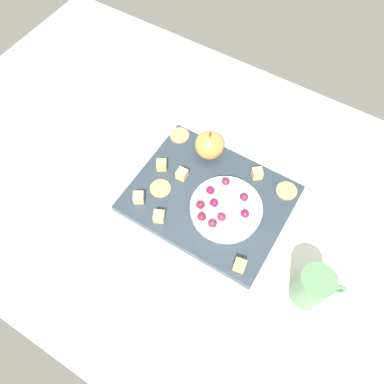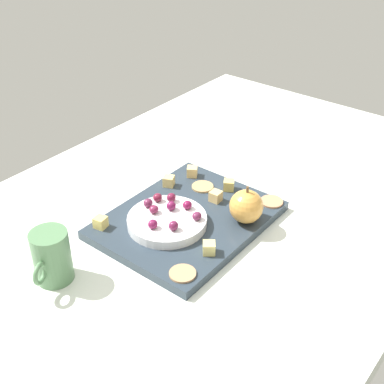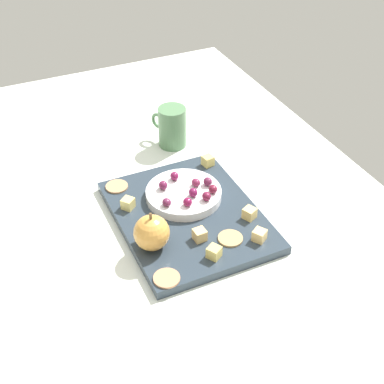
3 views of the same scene
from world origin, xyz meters
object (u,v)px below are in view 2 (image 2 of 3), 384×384
at_px(platter, 189,219).
at_px(grape_6, 154,209).
at_px(cup, 52,257).
at_px(cheese_cube_1, 192,172).
at_px(grape_2, 148,203).
at_px(grape_5, 158,197).
at_px(grape_3, 172,197).
at_px(cheese_cube_5, 229,185).
at_px(grape_8, 174,226).
at_px(cracker_2, 183,273).
at_px(cheese_cube_2, 101,222).
at_px(serving_dish, 167,221).
at_px(cheese_cube_4, 209,248).
at_px(grape_4, 153,224).
at_px(grape_1, 197,216).
at_px(cheese_cube_0, 169,181).
at_px(cracker_1, 272,202).
at_px(cheese_cube_3, 216,196).
at_px(grape_0, 171,206).
at_px(apple_whole, 246,206).
at_px(cracker_0, 203,187).
at_px(grape_7, 186,206).

bearing_deg(platter, grape_6, 142.06).
bearing_deg(cup, grape_6, -10.22).
xyz_separation_m(cheese_cube_1, grape_2, (-0.17, -0.02, 0.02)).
height_order(grape_2, grape_5, same).
bearing_deg(platter, grape_3, 94.04).
xyz_separation_m(cheese_cube_5, grape_8, (-0.20, -0.02, 0.02)).
height_order(grape_6, grape_8, grape_8).
bearing_deg(cracker_2, cheese_cube_2, 88.20).
distance_m(serving_dish, cracker_2, 0.15).
distance_m(cheese_cube_4, grape_4, 0.12).
xyz_separation_m(grape_1, grape_8, (-0.05, 0.01, 0.00)).
bearing_deg(cheese_cube_5, grape_8, -175.70).
height_order(platter, grape_8, grape_8).
distance_m(cheese_cube_0, cheese_cube_1, 0.06).
xyz_separation_m(cheese_cube_1, cracker_1, (0.02, -0.19, -0.01)).
height_order(cheese_cube_2, cheese_cube_3, same).
bearing_deg(grape_6, serving_dish, -81.64).
xyz_separation_m(platter, cracker_2, (-0.14, -0.10, 0.01)).
xyz_separation_m(platter, cheese_cube_0, (0.06, 0.10, 0.02)).
height_order(cracker_1, grape_2, grape_2).
distance_m(grape_0, grape_2, 0.05).
bearing_deg(cheese_cube_3, cheese_cube_0, 97.56).
height_order(platter, serving_dish, serving_dish).
distance_m(serving_dish, cheese_cube_4, 0.12).
relative_size(apple_whole, grape_5, 3.43).
xyz_separation_m(cracker_1, grape_3, (-0.15, 0.15, 0.03)).
distance_m(grape_2, grape_3, 0.05).
bearing_deg(cheese_cube_5, grape_2, 157.41).
bearing_deg(grape_4, cracker_2, -113.63).
height_order(cracker_0, grape_4, grape_4).
xyz_separation_m(cheese_cube_2, grape_2, (0.09, -0.04, 0.02)).
xyz_separation_m(grape_3, grape_8, (-0.07, -0.06, 0.00)).
relative_size(grape_3, grape_8, 1.00).
bearing_deg(grape_6, cheese_cube_5, -15.22).
bearing_deg(grape_3, grape_8, -137.80).
relative_size(platter, grape_0, 17.47).
distance_m(apple_whole, grape_1, 0.10).
relative_size(cheese_cube_1, grape_6, 1.14).
bearing_deg(cheese_cube_0, grape_3, -135.32).
xyz_separation_m(grape_1, grape_7, (0.01, 0.04, 0.00)).
bearing_deg(grape_0, cheese_cube_1, 23.88).
xyz_separation_m(cracker_1, cracker_2, (-0.28, 0.01, 0.00)).
bearing_deg(cracker_2, grape_1, 27.68).
relative_size(cracker_0, grape_8, 2.42).
xyz_separation_m(apple_whole, grape_5, (-0.08, 0.16, -0.01)).
distance_m(apple_whole, cheese_cube_3, 0.09).
distance_m(cracker_2, grape_8, 0.11).
relative_size(apple_whole, cracker_2, 1.42).
bearing_deg(grape_5, serving_dish, -121.04).
bearing_deg(grape_2, grape_0, -64.19).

